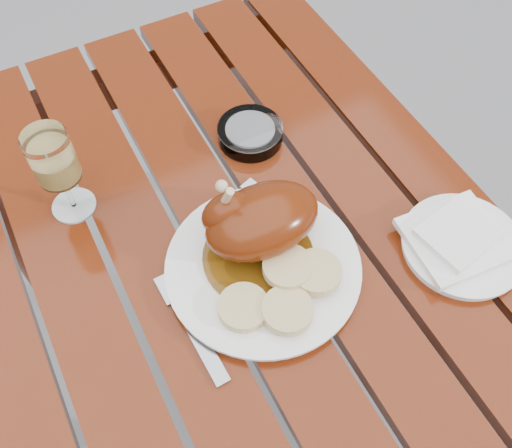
{
  "coord_description": "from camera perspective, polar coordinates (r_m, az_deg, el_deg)",
  "views": [
    {
      "loc": [
        -0.18,
        -0.35,
        1.48
      ],
      "look_at": [
        0.04,
        0.06,
        0.78
      ],
      "focal_mm": 40.0,
      "sensor_mm": 36.0,
      "label": 1
    }
  ],
  "objects": [
    {
      "name": "ground",
      "position": [
        1.53,
        -0.39,
        -18.6
      ],
      "size": [
        60.0,
        60.0,
        0.0
      ],
      "primitive_type": "plane",
      "color": "slate",
      "rests_on": "ground"
    },
    {
      "name": "table",
      "position": [
        1.17,
        -0.5,
        -13.86
      ],
      "size": [
        0.8,
        1.2,
        0.75
      ],
      "primitive_type": "cube",
      "color": "maroon",
      "rests_on": "ground"
    },
    {
      "name": "dinner_plate",
      "position": [
        0.82,
        0.71,
        -4.43
      ],
      "size": [
        0.32,
        0.32,
        0.02
      ],
      "primitive_type": "cylinder",
      "rotation": [
        0.0,
        0.0,
        -0.16
      ],
      "color": "white",
      "rests_on": "table"
    },
    {
      "name": "roast_duck",
      "position": [
        0.8,
        0.12,
        0.28
      ],
      "size": [
        0.19,
        0.16,
        0.12
      ],
      "color": "#57330A",
      "rests_on": "dinner_plate"
    },
    {
      "name": "bread_dumplings",
      "position": [
        0.78,
        2.81,
        -6.5
      ],
      "size": [
        0.18,
        0.12,
        0.03
      ],
      "color": "#CFB77E",
      "rests_on": "dinner_plate"
    },
    {
      "name": "wine_glass",
      "position": [
        0.88,
        -19.02,
        4.72
      ],
      "size": [
        0.09,
        0.09,
        0.16
      ],
      "primitive_type": "cylinder",
      "rotation": [
        0.0,
        0.0,
        0.34
      ],
      "color": "#D5B761",
      "rests_on": "table"
    },
    {
      "name": "side_plate",
      "position": [
        0.9,
        19.93,
        -2.04
      ],
      "size": [
        0.23,
        0.23,
        0.01
      ],
      "primitive_type": "cylinder",
      "rotation": [
        0.0,
        0.0,
        -0.3
      ],
      "color": "white",
      "rests_on": "table"
    },
    {
      "name": "napkin",
      "position": [
        0.89,
        19.3,
        -1.37
      ],
      "size": [
        0.15,
        0.14,
        0.01
      ],
      "primitive_type": "cube",
      "rotation": [
        0.0,
        0.0,
        -0.08
      ],
      "color": "white",
      "rests_on": "side_plate"
    },
    {
      "name": "ashtray",
      "position": [
        0.97,
        -0.59,
        9.07
      ],
      "size": [
        0.11,
        0.11,
        0.03
      ],
      "primitive_type": "cylinder",
      "rotation": [
        0.0,
        0.0,
        0.01
      ],
      "color": "#B2B7BC",
      "rests_on": "table"
    },
    {
      "name": "fork",
      "position": [
        0.79,
        -6.14,
        -10.59
      ],
      "size": [
        0.03,
        0.17,
        0.01
      ],
      "primitive_type": "cube",
      "rotation": [
        0.0,
        0.0,
        0.04
      ],
      "color": "gray",
      "rests_on": "table"
    },
    {
      "name": "knife",
      "position": [
        0.87,
        4.77,
        -0.33
      ],
      "size": [
        0.08,
        0.18,
        0.01
      ],
      "primitive_type": "cube",
      "rotation": [
        0.0,
        0.0,
        0.33
      ],
      "color": "gray",
      "rests_on": "table"
    }
  ]
}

